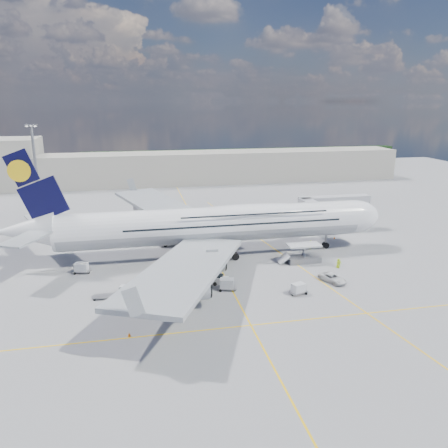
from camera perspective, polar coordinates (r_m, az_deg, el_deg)
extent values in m
plane|color=gray|center=(82.01, -0.12, -6.48)|extent=(300.00, 300.00, 0.00)
cube|color=yellow|center=(82.00, -0.12, -6.48)|extent=(0.25, 220.00, 0.01)
cube|color=yellow|center=(64.41, 3.53, -13.06)|extent=(120.00, 0.25, 0.01)
cube|color=yellow|center=(94.52, 7.01, -3.54)|extent=(14.16, 99.06, 0.01)
cylinder|color=white|center=(89.10, -1.41, -0.04)|extent=(62.00, 7.20, 7.20)
cylinder|color=#9EA0A5|center=(89.14, -1.41, -0.13)|extent=(60.76, 7.13, 7.13)
ellipsoid|color=white|center=(90.29, 3.58, 1.45)|extent=(36.00, 6.84, 3.76)
ellipsoid|color=white|center=(99.20, 16.50, 0.95)|extent=(11.52, 7.20, 7.20)
ellipsoid|color=black|center=(100.60, 18.15, 1.36)|extent=(3.84, 4.16, 1.44)
cone|color=white|center=(89.90, -24.28, -0.79)|extent=(10.00, 6.84, 6.84)
cube|color=black|center=(87.59, -23.65, 4.81)|extent=(11.02, 0.46, 14.61)
cylinder|color=yellow|center=(87.67, -25.17, 6.31)|extent=(4.00, 0.60, 4.00)
cube|color=#999EA3|center=(107.68, -7.52, 1.94)|extent=(25.49, 39.15, 3.35)
cube|color=#999EA3|center=(69.59, -4.96, -5.74)|extent=(25.49, 39.15, 3.35)
cylinder|color=#B7BABF|center=(101.53, -4.33, -0.21)|extent=(5.20, 3.50, 3.50)
cylinder|color=#B7BABF|center=(111.20, -7.33, 1.11)|extent=(5.20, 3.50, 3.50)
cylinder|color=#B7BABF|center=(78.03, -1.92, -5.15)|extent=(5.20, 3.50, 3.50)
cylinder|color=#B7BABF|center=(67.82, -4.18, -8.51)|extent=(5.20, 3.50, 3.50)
cylinder|color=gray|center=(97.80, 13.18, -1.83)|extent=(0.44, 0.44, 3.80)
cylinder|color=black|center=(98.27, 13.12, -2.69)|extent=(1.30, 0.90, 1.30)
cylinder|color=gray|center=(90.45, -1.39, -2.84)|extent=(0.56, 0.56, 3.80)
cylinder|color=black|center=(93.90, -1.74, -3.07)|extent=(1.50, 0.90, 1.50)
cube|color=#B7B7BC|center=(104.08, 11.39, 2.13)|extent=(3.00, 10.00, 2.60)
cube|color=#B7B7BC|center=(111.78, 14.19, 2.89)|extent=(18.00, 3.00, 2.60)
cylinder|color=gray|center=(108.38, 11.66, 0.72)|extent=(0.80, 0.80, 7.10)
cylinder|color=black|center=(109.21, 11.57, -0.85)|extent=(0.90, 0.80, 0.90)
cylinder|color=gray|center=(116.24, 17.64, 1.31)|extent=(1.00, 1.00, 7.10)
cube|color=gray|center=(117.02, 17.51, -0.18)|extent=(2.00, 2.00, 0.80)
cylinder|color=#B7B7BC|center=(100.70, 12.23, 1.63)|extent=(3.60, 3.60, 2.80)
cube|color=silver|center=(88.12, 10.40, -2.72)|extent=(6.50, 3.20, 0.35)
cube|color=gray|center=(89.09, 10.31, -4.53)|extent=(6.50, 3.20, 1.10)
cube|color=gray|center=(88.58, 10.35, -3.61)|extent=(0.22, 1.99, 3.00)
cylinder|color=black|center=(87.20, 9.00, -5.05)|extent=(0.70, 0.30, 0.70)
cube|color=silver|center=(87.50, 7.76, -4.47)|extent=(2.16, 2.60, 1.60)
cylinder|color=gray|center=(123.34, -23.25, 5.82)|extent=(0.70, 0.70, 25.00)
cube|color=gray|center=(122.09, -23.90, 11.69)|extent=(3.00, 0.40, 0.60)
cube|color=#B2AD9E|center=(171.90, -6.53, 7.25)|extent=(180.00, 16.00, 12.00)
cube|color=#193814|center=(223.02, 2.78, 8.74)|extent=(160.00, 6.00, 8.00)
cube|color=gray|center=(74.77, -15.54, -9.06)|extent=(3.35, 1.97, 0.19)
cylinder|color=black|center=(74.35, -16.56, -9.41)|extent=(0.47, 0.19, 0.47)
cylinder|color=black|center=(75.31, -14.51, -8.91)|extent=(0.47, 0.19, 0.47)
cube|color=gray|center=(75.10, -12.70, -8.81)|extent=(2.88, 2.23, 0.15)
cylinder|color=black|center=(74.72, -13.49, -9.09)|extent=(0.37, 0.15, 0.37)
cylinder|color=black|center=(75.58, -11.91, -8.69)|extent=(0.37, 0.15, 0.37)
cube|color=silver|center=(74.82, -12.73, -8.34)|extent=(2.21, 1.89, 1.28)
cube|color=gray|center=(76.66, -4.82, -7.88)|extent=(3.38, 2.11, 0.19)
cylinder|color=black|center=(76.01, -5.72, -8.23)|extent=(0.47, 0.19, 0.47)
cylinder|color=black|center=(77.43, -3.94, -7.72)|extent=(0.47, 0.19, 0.47)
cube|color=gray|center=(86.38, -18.07, -5.86)|extent=(3.47, 2.42, 0.19)
cylinder|color=black|center=(86.01, -18.93, -6.13)|extent=(0.46, 0.19, 0.46)
cylinder|color=black|center=(86.86, -17.19, -5.76)|extent=(0.46, 0.19, 0.46)
cube|color=silver|center=(86.08, -18.11, -5.34)|extent=(2.63, 2.11, 1.57)
cube|color=gray|center=(74.66, 9.67, -8.75)|extent=(3.27, 2.43, 0.18)
cylinder|color=black|center=(73.83, 8.97, -9.12)|extent=(0.43, 0.18, 0.43)
cylinder|color=black|center=(75.62, 10.34, -8.57)|extent=(0.43, 0.18, 0.43)
cube|color=silver|center=(74.35, 9.70, -8.21)|extent=(2.50, 2.08, 1.46)
cube|color=gray|center=(75.12, 0.38, -8.34)|extent=(3.48, 2.46, 0.19)
cylinder|color=black|center=(74.38, -0.47, -8.70)|extent=(0.46, 0.19, 0.46)
cylinder|color=black|center=(75.98, 1.22, -8.16)|extent=(0.46, 0.19, 0.46)
cube|color=silver|center=(74.78, 0.38, -7.75)|extent=(2.64, 2.13, 1.57)
cube|color=silver|center=(77.23, -0.52, -7.36)|extent=(3.12, 2.37, 1.31)
cube|color=black|center=(76.91, -0.52, -6.81)|extent=(1.42, 1.52, 0.51)
cylinder|color=black|center=(76.70, -1.19, -7.85)|extent=(0.65, 0.25, 0.65)
cylinder|color=black|center=(78.06, 0.14, -7.41)|extent=(0.65, 0.25, 0.65)
cube|color=gray|center=(98.99, -6.89, -2.05)|extent=(6.76, 4.57, 1.95)
cube|color=silver|center=(98.39, -7.32, -1.04)|extent=(5.26, 4.04, 2.15)
cube|color=silver|center=(98.93, -5.50, -1.48)|extent=(2.48, 2.74, 1.56)
cube|color=black|center=(98.95, -5.11, -1.35)|extent=(0.88, 1.86, 0.88)
cylinder|color=black|center=(98.24, -5.58, -2.42)|extent=(1.07, 0.34, 1.07)
cylinder|color=black|center=(100.05, -8.17, -2.17)|extent=(1.07, 0.34, 1.07)
cube|color=orange|center=(98.59, -7.31, -1.42)|extent=(5.32, 4.10, 0.49)
cube|color=gray|center=(120.65, -9.94, 1.13)|extent=(7.62, 5.31, 2.20)
cube|color=silver|center=(120.13, -10.35, 2.08)|extent=(5.95, 4.65, 2.43)
cube|color=silver|center=(120.50, -8.65, 1.66)|extent=(2.84, 3.12, 1.76)
cube|color=black|center=(120.49, -8.29, 1.78)|extent=(1.04, 2.08, 0.99)
cylinder|color=black|center=(119.63, -8.75, 0.82)|extent=(1.21, 0.39, 1.21)
cylinder|color=black|center=(121.96, -11.09, 0.99)|extent=(1.21, 0.39, 1.21)
imported|color=silver|center=(80.42, 14.01, -6.86)|extent=(4.34, 5.90, 1.49)
imported|color=#D1FF1A|center=(96.96, 11.26, -2.65)|extent=(0.81, 0.78, 1.87)
imported|color=#ACE117|center=(87.76, 14.85, -4.97)|extent=(0.95, 0.91, 1.54)
imported|color=#F1FF1A|center=(70.03, -13.08, -10.12)|extent=(0.82, 1.20, 1.89)
imported|color=#C8EE19|center=(87.15, 14.69, -4.99)|extent=(0.95, 1.09, 1.88)
imported|color=#94E317|center=(71.22, -3.34, -9.40)|extent=(1.15, 0.87, 1.58)
cone|color=orange|center=(105.33, 14.23, -1.74)|extent=(0.42, 0.42, 0.53)
cube|color=orange|center=(105.41, 14.23, -1.87)|extent=(0.36, 0.36, 0.03)
cone|color=orange|center=(107.77, -10.43, -1.12)|extent=(0.41, 0.41, 0.52)
cube|color=orange|center=(107.84, -10.42, -1.24)|extent=(0.35, 0.35, 0.03)
cone|color=orange|center=(107.45, -14.27, -1.40)|extent=(0.41, 0.41, 0.53)
cube|color=orange|center=(107.52, -14.26, -1.52)|extent=(0.36, 0.36, 0.03)
cone|color=orange|center=(73.33, -9.96, -9.30)|extent=(0.41, 0.41, 0.53)
cube|color=orange|center=(73.44, -9.95, -9.48)|extent=(0.36, 0.36, 0.03)
cone|color=orange|center=(62.87, -12.28, -13.91)|extent=(0.44, 0.44, 0.56)
cube|color=orange|center=(63.00, -12.26, -14.12)|extent=(0.38, 0.38, 0.03)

